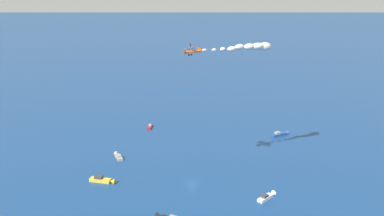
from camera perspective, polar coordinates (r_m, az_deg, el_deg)
ground_plane at (r=163.14m, az=0.00°, el=-9.62°), size 2000.00×2000.00×0.00m
motorboat_near_centre at (r=213.93m, az=11.40°, el=-3.31°), size 8.26×8.01×2.66m
motorboat_far_port at (r=154.15m, az=9.74°, el=-11.24°), size 8.26×5.67×2.38m
motorboat_far_stbd at (r=166.29m, az=-11.36°, el=-9.15°), size 2.94×9.87×2.84m
motorboat_inshore at (r=220.80m, az=-5.50°, el=-2.48°), size 6.93×3.28×1.95m
motorboat_ahead at (r=186.78m, az=-9.55°, el=-6.18°), size 7.30×6.61×2.28m
biplane_lead at (r=148.44m, az=-0.10°, el=7.36°), size 6.52×6.57×3.68m
wingwalker_lead at (r=148.51m, az=-0.19°, el=8.18°), size 1.12×1.11×1.53m
smoke_trail_lead at (r=161.32m, az=7.86°, el=7.84°), size 21.79×22.66×3.92m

